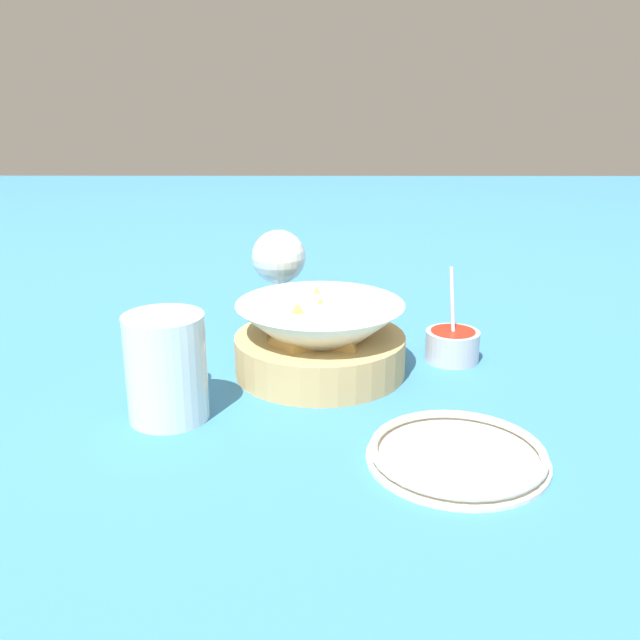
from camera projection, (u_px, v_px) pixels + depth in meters
name	position (u px, v px, depth m)	size (l,w,h in m)	color
ground_plane	(289.00, 384.00, 0.85)	(4.00, 4.00, 0.00)	teal
food_basket	(319.00, 341.00, 0.87)	(0.21, 0.21, 0.10)	tan
sauce_cup	(452.00, 344.00, 0.92)	(0.08, 0.07, 0.12)	#B7B7BC
wine_glass	(279.00, 261.00, 1.01)	(0.08, 0.08, 0.15)	silver
beer_mug	(167.00, 371.00, 0.75)	(0.13, 0.09, 0.12)	silver
side_plate	(457.00, 454.00, 0.67)	(0.17, 0.17, 0.01)	silver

